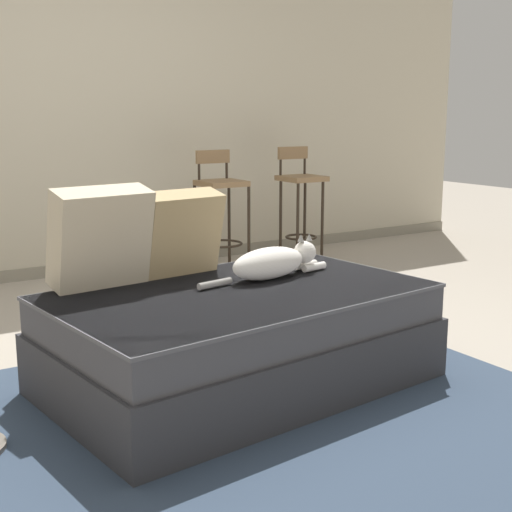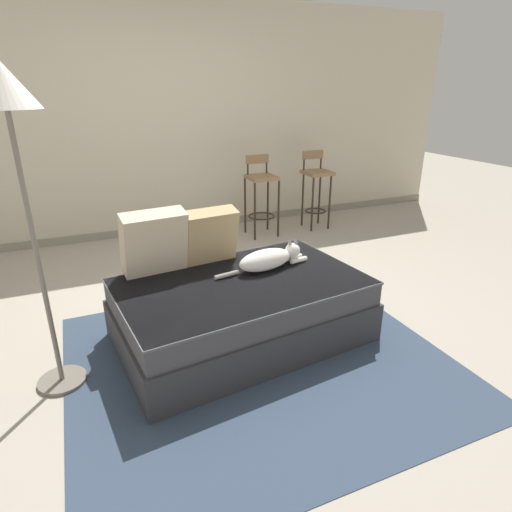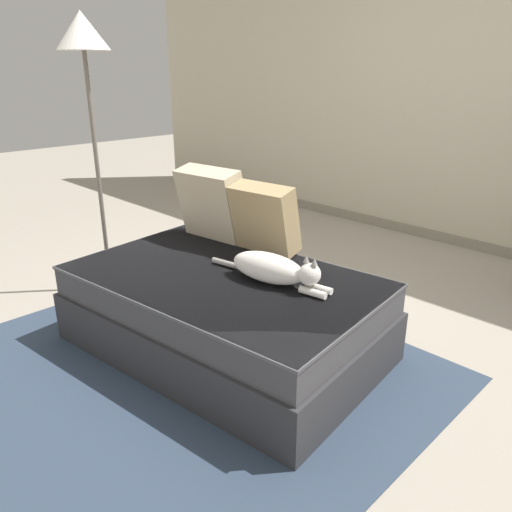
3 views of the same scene
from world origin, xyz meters
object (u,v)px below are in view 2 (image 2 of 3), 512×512
Objects in this scene: couch at (242,309)px; floor_lamp at (10,121)px; throw_pillow_corner at (154,242)px; bar_stool_near_window at (261,189)px; cat at (269,259)px; bar_stool_by_doorway at (316,182)px; throw_pillow_middle at (210,235)px.

couch is 1.75m from floor_lamp.
bar_stool_near_window is (1.55, 1.69, -0.13)m from throw_pillow_corner.
couch is at bearing -155.73° from cat.
bar_stool_near_window is 0.52× the size of floor_lamp.
bar_stool_by_doorway is 3.75m from floor_lamp.
throw_pillow_corner is 0.26× the size of floor_lamp.
cat is 2.47m from bar_stool_by_doorway.
floor_lamp is at bearing -174.01° from cat.
bar_stool_by_doorway is at bearing 51.59° from cat.
throw_pillow_corner is (-0.50, 0.36, 0.45)m from couch.
floor_lamp reaches higher than throw_pillow_middle.
bar_stool_near_window reaches higher than couch.
couch is 1.89× the size of bar_stool_near_window.
floor_lamp is (-2.23, -2.08, 0.97)m from bar_stool_near_window.
bar_stool_near_window is at bearing 67.75° from cat.
floor_lamp is (-1.19, -0.04, 1.29)m from couch.
cat is (0.26, 0.12, 0.29)m from couch.
bar_stool_by_doorway is 0.53× the size of floor_lamp.
floor_lamp reaches higher than throw_pillow_corner.
bar_stool_near_window is (1.05, 2.05, 0.32)m from couch.
throw_pillow_middle is at bearing -138.83° from bar_stool_by_doorway.
bar_stool_by_doorway is at bearing 41.17° from throw_pillow_middle.
throw_pillow_corner is at bearing 162.24° from cat.
bar_stool_by_doorway is (1.79, 2.05, 0.34)m from couch.
floor_lamp is at bearing -136.99° from bar_stool_near_window.
throw_pillow_corner is 0.49× the size of bar_stool_near_window.
bar_stool_by_doorway reaches higher than couch.
bar_stool_near_window is at bearing 47.47° from throw_pillow_corner.
cat reaches higher than couch.
couch is 4.27× the size of throw_pillow_middle.
floor_lamp reaches higher than bar_stool_by_doorway.
cat is at bearing -17.76° from throw_pillow_corner.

